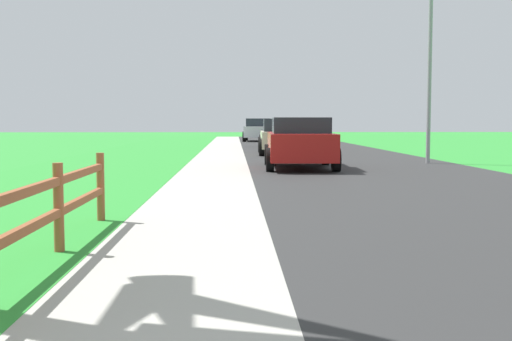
{
  "coord_description": "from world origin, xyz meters",
  "views": [
    {
      "loc": [
        -0.45,
        0.42,
        1.42
      ],
      "look_at": [
        -0.14,
        9.39,
        0.73
      ],
      "focal_mm": 45.37,
      "sensor_mm": 36.0,
      "label": 1
    }
  ],
  "objects_px": {
    "parked_car_beige": "(282,137)",
    "parked_car_silver": "(259,130)",
    "parked_suv_red": "(300,143)",
    "parked_car_black": "(279,133)",
    "street_lamp": "(433,32)"
  },
  "relations": [
    {
      "from": "parked_car_beige",
      "to": "parked_car_silver",
      "type": "height_order",
      "value": "parked_car_silver"
    },
    {
      "from": "parked_suv_red",
      "to": "parked_car_black",
      "type": "xyz_separation_m",
      "value": [
        0.48,
        15.81,
        -0.0
      ]
    },
    {
      "from": "parked_suv_red",
      "to": "parked_car_silver",
      "type": "bearing_deg",
      "value": 90.45
    },
    {
      "from": "parked_suv_red",
      "to": "parked_car_beige",
      "type": "relative_size",
      "value": 0.96
    },
    {
      "from": "parked_car_silver",
      "to": "street_lamp",
      "type": "bearing_deg",
      "value": -78.82
    },
    {
      "from": "parked_suv_red",
      "to": "street_lamp",
      "type": "xyz_separation_m",
      "value": [
        4.64,
        2.09,
        3.6
      ]
    },
    {
      "from": "parked_car_black",
      "to": "parked_car_silver",
      "type": "height_order",
      "value": "parked_car_silver"
    },
    {
      "from": "parked_car_black",
      "to": "parked_car_silver",
      "type": "xyz_separation_m",
      "value": [
        -0.69,
        10.8,
        0.05
      ]
    },
    {
      "from": "parked_car_beige",
      "to": "street_lamp",
      "type": "xyz_separation_m",
      "value": [
        4.55,
        -6.26,
        3.61
      ]
    },
    {
      "from": "parked_car_beige",
      "to": "parked_car_silver",
      "type": "distance_m",
      "value": 18.27
    },
    {
      "from": "parked_suv_red",
      "to": "parked_car_beige",
      "type": "xyz_separation_m",
      "value": [
        0.09,
        8.35,
        -0.01
      ]
    },
    {
      "from": "parked_suv_red",
      "to": "parked_car_silver",
      "type": "xyz_separation_m",
      "value": [
        -0.21,
        26.61,
        0.04
      ]
    },
    {
      "from": "parked_car_beige",
      "to": "parked_suv_red",
      "type": "bearing_deg",
      "value": -90.59
    },
    {
      "from": "parked_suv_red",
      "to": "parked_car_black",
      "type": "relative_size",
      "value": 0.92
    },
    {
      "from": "parked_car_silver",
      "to": "parked_car_black",
      "type": "bearing_deg",
      "value": -86.36
    }
  ]
}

